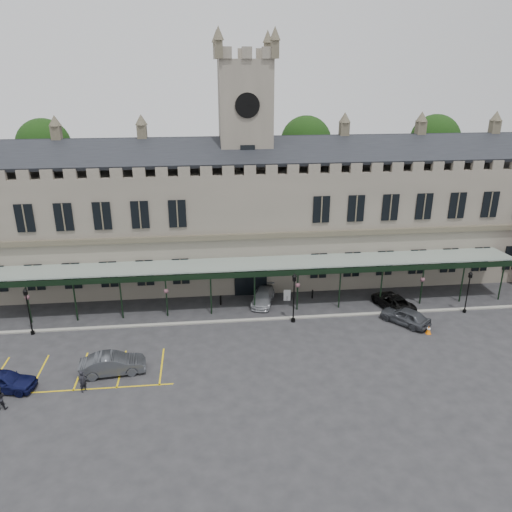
{
  "coord_description": "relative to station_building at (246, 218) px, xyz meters",
  "views": [
    {
      "loc": [
        -4.31,
        -34.08,
        21.47
      ],
      "look_at": [
        0.0,
        6.0,
        6.0
      ],
      "focal_mm": 35.0,
      "sensor_mm": 36.0,
      "label": 1
    }
  ],
  "objects": [
    {
      "name": "car_left_b",
      "position": [
        -11.5,
        -17.46,
        -5.68
      ],
      "size": [
        4.92,
        2.19,
        1.57
      ],
      "primitive_type": "imported",
      "rotation": [
        0.0,
        0.0,
        1.68
      ],
      "color": "#393C41",
      "rests_on": "ground"
    },
    {
      "name": "lamp_post_right",
      "position": [
        19.36,
        -10.96,
        -4.01
      ],
      "size": [
        0.39,
        0.39,
        4.14
      ],
      "color": "black",
      "rests_on": "ground"
    },
    {
      "name": "station_building",
      "position": [
        0.0,
        0.0,
        0.0
      ],
      "size": [
        60.0,
        10.36,
        17.3
      ],
      "color": "#6A6458",
      "rests_on": "ground"
    },
    {
      "name": "clock_tower",
      "position": [
        0.0,
        0.09,
        6.64
      ],
      "size": [
        5.6,
        5.6,
        24.8
      ],
      "color": "#6A6458",
      "rests_on": "ground"
    },
    {
      "name": "car_right_a",
      "position": [
        13.0,
        -12.43,
        -5.72
      ],
      "size": [
        4.15,
        4.5,
        1.49
      ],
      "primitive_type": "imported",
      "rotation": [
        0.0,
        0.0,
        3.83
      ],
      "color": "#393C41",
      "rests_on": "ground"
    },
    {
      "name": "car_left_a",
      "position": [
        -18.78,
        -18.75,
        -5.72
      ],
      "size": [
        4.64,
        2.48,
        1.5
      ],
      "primitive_type": "imported",
      "rotation": [
        0.0,
        0.0,
        1.4
      ],
      "color": "#0D113B",
      "rests_on": "ground"
    },
    {
      "name": "sign_board",
      "position": [
        3.38,
        -6.77,
        -5.9
      ],
      "size": [
        0.68,
        0.12,
        1.16
      ],
      "rotation": [
        0.0,
        0.0,
        -0.1
      ],
      "color": "black",
      "rests_on": "ground"
    },
    {
      "name": "traffic_cone",
      "position": [
        14.33,
        -14.37,
        -6.11
      ],
      "size": [
        0.46,
        0.46,
        0.73
      ],
      "rotation": [
        0.0,
        0.0,
        -0.08
      ],
      "color": "orange",
      "rests_on": "ground"
    },
    {
      "name": "lamp_post_mid",
      "position": [
        3.22,
        -11.03,
        -3.68
      ],
      "size": [
        0.45,
        0.45,
        4.7
      ],
      "color": "black",
      "rests_on": "ground"
    },
    {
      "name": "parking_markings",
      "position": [
        -14.0,
        -17.41,
        -6.47
      ],
      "size": [
        16.0,
        6.0,
        0.01
      ],
      "primitive_type": null,
      "color": "gold",
      "rests_on": "ground"
    },
    {
      "name": "car_van",
      "position": [
        13.0,
        -9.36,
        -5.79
      ],
      "size": [
        3.47,
        5.28,
        1.35
      ],
      "primitive_type": "imported",
      "rotation": [
        0.0,
        0.0,
        3.41
      ],
      "color": "black",
      "rests_on": "ground"
    },
    {
      "name": "bollard_left",
      "position": [
        -3.08,
        -6.96,
        -5.99
      ],
      "size": [
        0.17,
        0.17,
        0.95
      ],
      "primitive_type": "cylinder",
      "color": "black",
      "rests_on": "ground"
    },
    {
      "name": "ground",
      "position": [
        0.0,
        -15.91,
        -6.47
      ],
      "size": [
        140.0,
        140.0,
        0.0
      ],
      "primitive_type": "plane",
      "color": "#252528"
    },
    {
      "name": "canopy",
      "position": [
        0.0,
        -8.45,
        -4.06
      ],
      "size": [
        50.0,
        4.1,
        4.3
      ],
      "color": "#8C9E93",
      "rests_on": "ground"
    },
    {
      "name": "tree_behind_left",
      "position": [
        -22.0,
        9.09,
        6.35
      ],
      "size": [
        6.0,
        6.0,
        16.0
      ],
      "color": "#332314",
      "rests_on": "ground"
    },
    {
      "name": "tree_behind_right",
      "position": [
        24.0,
        9.09,
        6.35
      ],
      "size": [
        6.0,
        6.0,
        16.0
      ],
      "color": "#332314",
      "rests_on": "ground"
    },
    {
      "name": "car_taxi",
      "position": [
        1.0,
        -6.98,
        -5.81
      ],
      "size": [
        3.02,
        4.86,
        1.31
      ],
      "primitive_type": "imported",
      "rotation": [
        0.0,
        0.0,
        -0.28
      ],
      "color": "#A9ACB1",
      "rests_on": "ground"
    },
    {
      "name": "tree_behind_mid",
      "position": [
        8.0,
        9.09,
        6.35
      ],
      "size": [
        6.0,
        6.0,
        16.0
      ],
      "color": "#332314",
      "rests_on": "ground"
    },
    {
      "name": "kerb",
      "position": [
        0.0,
        -10.41,
        -6.41
      ],
      "size": [
        60.0,
        0.4,
        0.12
      ],
      "primitive_type": "cube",
      "color": "gray",
      "rests_on": "ground"
    },
    {
      "name": "person_a",
      "position": [
        -13.2,
        -19.52,
        -5.65
      ],
      "size": [
        0.68,
        0.71,
        1.63
      ],
      "primitive_type": "imported",
      "rotation": [
        0.0,
        0.0,
        0.89
      ],
      "color": "black",
      "rests_on": "ground"
    },
    {
      "name": "bollard_right",
      "position": [
        5.94,
        -6.5,
        -6.03
      ],
      "size": [
        0.16,
        0.16,
        0.88
      ],
      "primitive_type": "cylinder",
      "color": "black",
      "rests_on": "ground"
    },
    {
      "name": "lamp_post_left",
      "position": [
        -19.27,
        -10.84,
        -3.9
      ],
      "size": [
        0.41,
        0.41,
        4.34
      ],
      "color": "black",
      "rests_on": "ground"
    }
  ]
}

